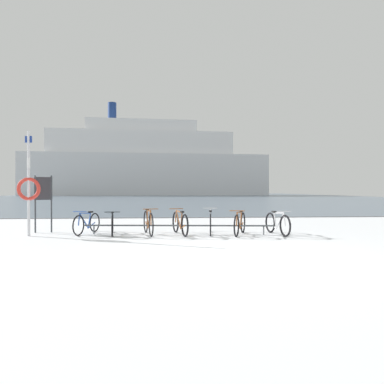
{
  "coord_description": "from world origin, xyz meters",
  "views": [
    {
      "loc": [
        -1.43,
        -7.18,
        1.41
      ],
      "look_at": [
        -0.61,
        4.95,
        1.32
      ],
      "focal_mm": 32.15,
      "sensor_mm": 36.0,
      "label": 1
    }
  ],
  "objects": [
    {
      "name": "bicycle_3",
      "position": [
        -1.08,
        3.55,
        0.36
      ],
      "size": [
        0.57,
        1.73,
        0.8
      ],
      "color": "black",
      "rests_on": "ground"
    },
    {
      "name": "info_sign",
      "position": [
        -5.54,
        4.38,
        1.26
      ],
      "size": [
        0.55,
        0.13,
        1.87
      ],
      "color": "#33383D",
      "rests_on": "ground"
    },
    {
      "name": "ground",
      "position": [
        0.0,
        53.9,
        -0.04
      ],
      "size": [
        80.0,
        132.0,
        0.08
      ],
      "color": "white"
    },
    {
      "name": "bicycle_6",
      "position": [
        1.96,
        3.33,
        0.35
      ],
      "size": [
        0.46,
        1.65,
        0.77
      ],
      "color": "black",
      "rests_on": "ground"
    },
    {
      "name": "bicycle_5",
      "position": [
        0.77,
        3.34,
        0.36
      ],
      "size": [
        0.74,
        1.59,
        0.79
      ],
      "color": "black",
      "rests_on": "ground"
    },
    {
      "name": "bicycle_4",
      "position": [
        -0.11,
        3.64,
        0.37
      ],
      "size": [
        0.46,
        1.69,
        0.81
      ],
      "color": "black",
      "rests_on": "ground"
    },
    {
      "name": "bicycle_0",
      "position": [
        -4.03,
        3.91,
        0.34
      ],
      "size": [
        0.6,
        1.55,
        0.75
      ],
      "color": "black",
      "rests_on": "ground"
    },
    {
      "name": "bike_rack",
      "position": [
        -1.13,
        3.58,
        0.27
      ],
      "size": [
        5.91,
        0.58,
        0.31
      ],
      "color": "#4C5156",
      "rests_on": "ground"
    },
    {
      "name": "bicycle_1",
      "position": [
        -3.2,
        3.75,
        0.34
      ],
      "size": [
        0.46,
        1.65,
        0.74
      ],
      "color": "black",
      "rests_on": "ground"
    },
    {
      "name": "rescue_post",
      "position": [
        -5.66,
        3.5,
        1.52
      ],
      "size": [
        0.7,
        0.11,
        3.18
      ],
      "color": "silver",
      "rests_on": "ground"
    },
    {
      "name": "ferry_ship",
      "position": [
        -7.09,
        79.58,
        7.69
      ],
      "size": [
        59.55,
        15.23,
        22.93
      ],
      "color": "silver",
      "rests_on": "ground"
    },
    {
      "name": "bicycle_2",
      "position": [
        -2.07,
        3.6,
        0.38
      ],
      "size": [
        0.53,
        1.71,
        0.84
      ],
      "color": "black",
      "rests_on": "ground"
    }
  ]
}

